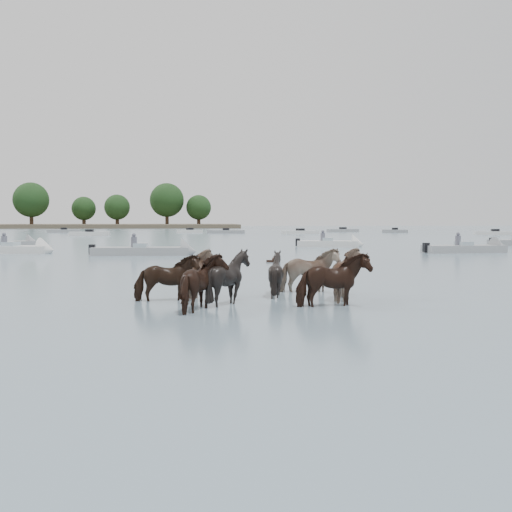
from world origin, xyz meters
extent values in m
plane|color=slate|center=(0.00, 0.00, 0.00)|extent=(400.00, 400.00, 0.00)
imported|color=black|center=(-2.43, 0.72, 0.53)|extent=(1.75, 1.00, 1.40)
imported|color=gray|center=(-1.47, 1.65, 0.56)|extent=(1.62, 1.76, 1.46)
imported|color=black|center=(0.54, 1.58, 0.53)|extent=(1.70, 1.68, 1.41)
imported|color=gray|center=(1.57, 2.13, 0.57)|extent=(1.77, 0.84, 1.48)
imported|color=black|center=(-1.45, -0.92, 0.57)|extent=(1.35, 1.54, 1.47)
imported|color=black|center=(-0.87, 0.00, 0.60)|extent=(1.57, 1.45, 1.54)
imported|color=black|center=(1.61, -0.70, 0.58)|extent=(1.87, 1.07, 1.49)
imported|color=#816F57|center=(2.40, 0.56, 0.59)|extent=(1.40, 1.60, 1.53)
sphere|color=black|center=(2.34, 14.39, 0.12)|extent=(0.44, 0.44, 0.44)
cube|color=black|center=(2.09, 14.39, 0.02)|extent=(0.50, 0.22, 0.18)
cube|color=silver|center=(-13.32, 23.93, 0.20)|extent=(4.91, 2.34, 0.55)
cone|color=silver|center=(-11.00, 23.55, 0.20)|extent=(1.15, 1.72, 1.60)
cube|color=#99ADB7|center=(-13.32, 23.93, 0.55)|extent=(0.97, 1.24, 0.35)
cylinder|color=#595966|center=(-13.72, 23.93, 0.75)|extent=(0.36, 0.36, 0.70)
sphere|color=#595966|center=(-13.72, 23.93, 1.20)|extent=(0.24, 0.24, 0.24)
cube|color=gray|center=(-4.95, 21.14, 0.20)|extent=(5.79, 1.74, 0.55)
cone|color=gray|center=(-2.08, 21.07, 0.20)|extent=(0.94, 1.62, 1.60)
cube|color=#99ADB7|center=(-4.95, 21.14, 0.55)|extent=(0.83, 1.14, 0.35)
cube|color=black|center=(-7.83, 21.21, 0.35)|extent=(0.36, 0.36, 0.60)
cylinder|color=#595966|center=(-5.35, 21.14, 0.75)|extent=(0.36, 0.36, 0.70)
sphere|color=#595966|center=(-5.35, 21.14, 1.20)|extent=(0.24, 0.24, 0.24)
cube|color=silver|center=(8.69, 30.64, 0.20)|extent=(4.96, 2.67, 0.55)
cone|color=silver|center=(10.98, 30.08, 0.20)|extent=(1.25, 1.77, 1.60)
cube|color=#99ADB7|center=(8.69, 30.64, 0.55)|extent=(1.04, 1.28, 0.35)
cube|color=black|center=(6.39, 31.19, 0.35)|extent=(0.42, 0.42, 0.60)
cylinder|color=#595966|center=(8.29, 30.64, 0.75)|extent=(0.36, 0.36, 0.70)
sphere|color=#595966|center=(8.29, 30.64, 1.20)|extent=(0.24, 0.24, 0.24)
cube|color=gray|center=(15.63, 21.75, 0.20)|extent=(5.34, 1.97, 0.55)
cone|color=gray|center=(18.24, 21.93, 0.20)|extent=(1.01, 1.66, 1.60)
cube|color=#99ADB7|center=(15.63, 21.75, 0.55)|extent=(0.88, 1.17, 0.35)
cube|color=black|center=(13.02, 21.56, 0.35)|extent=(0.37, 0.37, 0.60)
cylinder|color=#595966|center=(15.23, 21.75, 0.75)|extent=(0.36, 0.36, 0.70)
sphere|color=#595966|center=(15.23, 21.75, 1.20)|extent=(0.24, 0.24, 0.24)
cube|color=black|center=(22.71, 31.49, 0.35)|extent=(0.37, 0.37, 0.60)
cone|color=gray|center=(-14.39, 33.21, 0.20)|extent=(1.53, 1.83, 1.60)
cube|color=gray|center=(-23.85, 87.48, 0.22)|extent=(5.58, 2.29, 0.60)
cube|color=black|center=(-23.85, 87.48, 0.60)|extent=(1.14, 1.14, 0.50)
cube|color=silver|center=(-16.00, 66.97, 0.22)|extent=(5.28, 1.51, 0.60)
cube|color=black|center=(-16.00, 66.97, 0.60)|extent=(1.00, 1.00, 0.50)
cube|color=silver|center=(-2.57, 82.06, 0.22)|extent=(4.29, 2.63, 0.60)
cube|color=black|center=(-2.57, 82.06, 0.60)|extent=(1.25, 1.25, 0.50)
cube|color=gray|center=(3.21, 78.58, 0.22)|extent=(6.09, 2.47, 0.60)
cube|color=black|center=(3.21, 78.58, 0.60)|extent=(1.15, 1.15, 0.50)
cube|color=silver|center=(14.18, 73.10, 0.22)|extent=(5.96, 3.48, 0.60)
cube|color=black|center=(14.18, 73.10, 0.60)|extent=(1.29, 1.29, 0.50)
cube|color=gray|center=(24.56, 87.77, 0.22)|extent=(6.04, 3.18, 0.60)
cube|color=black|center=(24.56, 87.77, 0.60)|extent=(1.25, 1.25, 0.50)
cube|color=gray|center=(31.64, 80.64, 0.22)|extent=(4.47, 2.75, 0.60)
cube|color=black|center=(31.64, 80.64, 0.60)|extent=(1.26, 1.26, 0.50)
cube|color=silver|center=(40.82, 64.79, 0.22)|extent=(5.86, 2.97, 0.60)
cube|color=black|center=(40.82, 64.79, 0.60)|extent=(1.23, 1.23, 0.50)
cylinder|color=#382619|center=(-44.81, 145.79, 2.07)|extent=(1.00, 1.00, 4.14)
sphere|color=black|center=(-44.81, 145.79, 7.48)|extent=(9.20, 9.20, 9.20)
cylinder|color=#382619|center=(-32.56, 152.85, 1.48)|extent=(1.00, 1.00, 2.97)
sphere|color=black|center=(-32.56, 152.85, 5.36)|extent=(6.59, 6.59, 6.59)
cylinder|color=#382619|center=(-23.09, 150.17, 1.57)|extent=(1.00, 1.00, 3.15)
sphere|color=black|center=(-23.09, 150.17, 5.68)|extent=(6.99, 6.99, 6.99)
cylinder|color=#382619|center=(-9.61, 152.66, 2.15)|extent=(1.00, 1.00, 4.30)
sphere|color=black|center=(-9.61, 152.66, 7.77)|extent=(9.56, 9.56, 9.56)
cylinder|color=#382619|center=(-0.68, 152.56, 1.58)|extent=(1.00, 1.00, 3.17)
sphere|color=black|center=(-0.68, 152.56, 5.72)|extent=(7.04, 7.04, 7.04)
camera|label=1|loc=(-1.69, -14.47, 2.09)|focal=41.04mm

